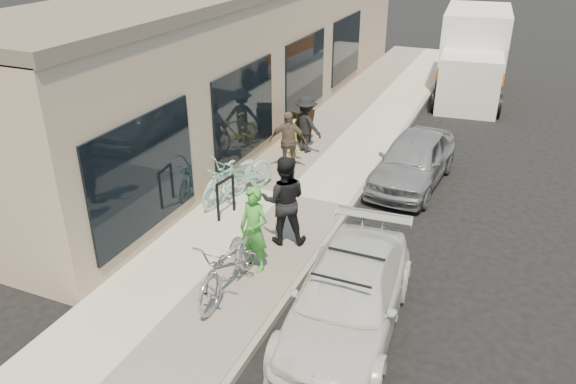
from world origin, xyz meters
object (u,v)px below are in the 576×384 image
(woman_rider, at_px, (254,229))
(bystander_a, at_px, (306,124))
(bike_rack, at_px, (225,194))
(cruiser_bike_c, at_px, (293,141))
(moving_truck, at_px, (472,57))
(man_standing, at_px, (284,200))
(cruiser_bike_a, at_px, (225,184))
(tandem_bike, at_px, (231,263))
(bystander_b, at_px, (288,142))
(sandwich_board, at_px, (301,125))
(sedan_silver, at_px, (413,160))
(sedan_white, at_px, (348,298))
(cruiser_bike_b, at_px, (240,175))

(woman_rider, height_order, bystander_a, woman_rider)
(bike_rack, bearing_deg, cruiser_bike_c, 88.29)
(moving_truck, distance_m, man_standing, 12.79)
(cruiser_bike_a, bearing_deg, man_standing, -16.87)
(tandem_bike, bearing_deg, moving_truck, 80.76)
(moving_truck, relative_size, bystander_b, 3.92)
(sandwich_board, xyz_separation_m, moving_truck, (3.66, 7.49, 0.67))
(sedan_silver, bearing_deg, sandwich_board, 164.17)
(tandem_bike, bearing_deg, sedan_silver, 71.19)
(cruiser_bike_c, bearing_deg, moving_truck, 51.95)
(sandwich_board, relative_size, woman_rider, 0.57)
(sedan_white, bearing_deg, bystander_a, 112.76)
(bystander_a, bearing_deg, cruiser_bike_b, 105.02)
(cruiser_bike_b, xyz_separation_m, cruiser_bike_c, (0.27, 2.46, -0.03))
(bike_rack, distance_m, moving_truck, 12.68)
(bystander_a, bearing_deg, cruiser_bike_c, 101.96)
(sandwich_board, xyz_separation_m, cruiser_bike_b, (0.05, -3.74, 0.06))
(sedan_silver, distance_m, cruiser_bike_a, 4.55)
(sedan_silver, bearing_deg, bystander_b, -160.47)
(tandem_bike, bearing_deg, cruiser_bike_a, 119.46)
(cruiser_bike_c, bearing_deg, bike_rack, -108.86)
(bystander_b, bearing_deg, sedan_silver, -2.34)
(tandem_bike, distance_m, man_standing, 1.86)
(sandwich_board, relative_size, moving_truck, 0.15)
(sedan_white, relative_size, woman_rider, 2.57)
(moving_truck, distance_m, cruiser_bike_c, 9.41)
(cruiser_bike_c, height_order, bystander_a, bystander_a)
(bike_rack, bearing_deg, cruiser_bike_b, 99.77)
(bike_rack, bearing_deg, bystander_b, 84.02)
(bike_rack, distance_m, cruiser_bike_a, 0.62)
(moving_truck, xyz_separation_m, bystander_a, (-3.24, -8.15, -0.37))
(sedan_silver, distance_m, moving_truck, 8.77)
(cruiser_bike_a, bearing_deg, sandwich_board, 100.45)
(sandwich_board, distance_m, cruiser_bike_b, 3.74)
(moving_truck, bearing_deg, sedan_silver, -96.67)
(sedan_silver, distance_m, bystander_a, 3.06)
(sedan_white, relative_size, tandem_bike, 1.96)
(woman_rider, height_order, cruiser_bike_a, woman_rider)
(bike_rack, distance_m, tandem_bike, 2.66)
(moving_truck, relative_size, cruiser_bike_a, 3.98)
(bystander_b, bearing_deg, sedan_white, -75.26)
(sandwich_board, relative_size, cruiser_bike_a, 0.59)
(cruiser_bike_b, bearing_deg, man_standing, -18.87)
(sandwich_board, distance_m, bystander_a, 0.84)
(sandwich_board, height_order, moving_truck, moving_truck)
(cruiser_bike_b, bearing_deg, sandwich_board, 111.79)
(sedan_white, xyz_separation_m, bystander_a, (-3.17, 6.31, 0.33))
(cruiser_bike_a, xyz_separation_m, cruiser_bike_b, (0.14, 0.42, 0.06))
(cruiser_bike_b, bearing_deg, bystander_a, 104.10)
(cruiser_bike_a, bearing_deg, moving_truck, 83.85)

